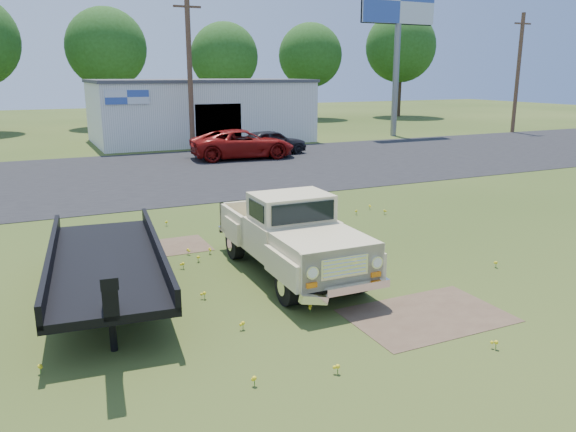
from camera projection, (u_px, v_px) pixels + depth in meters
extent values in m
plane|color=#2B4014|center=(290.00, 278.00, 12.80)|extent=(140.00, 140.00, 0.00)
cube|color=black|center=(151.00, 174.00, 25.95)|extent=(90.00, 14.00, 0.02)
cube|color=brown|center=(427.00, 316.00, 10.79)|extent=(3.00, 2.00, 0.01)
cube|color=brown|center=(167.00, 247.00, 15.04)|extent=(2.20, 1.60, 0.01)
cube|color=beige|center=(200.00, 111.00, 38.45)|extent=(14.00, 8.00, 4.00)
cube|color=#3F3F44|center=(199.00, 81.00, 37.95)|extent=(14.20, 8.20, 0.20)
cube|color=black|center=(218.00, 122.00, 35.09)|extent=(3.00, 0.10, 2.20)
cube|color=silver|center=(127.00, 97.00, 32.33)|extent=(2.50, 0.08, 0.80)
cylinder|color=slate|center=(396.00, 81.00, 41.11)|extent=(0.44, 0.44, 8.00)
cube|color=silver|center=(399.00, 1.00, 39.76)|extent=(6.00, 0.30, 3.00)
cube|color=black|center=(398.00, 2.00, 39.92)|extent=(6.10, 0.10, 3.10)
cylinder|color=#452D20|center=(190.00, 74.00, 32.63)|extent=(0.30, 0.30, 9.00)
cube|color=#452D20|center=(187.00, 7.00, 31.71)|extent=(1.60, 0.12, 0.12)
cylinder|color=#452D20|center=(518.00, 74.00, 43.37)|extent=(0.30, 0.30, 9.00)
cube|color=#452D20|center=(523.00, 24.00, 42.46)|extent=(1.60, 0.12, 0.12)
cylinder|color=#332417|center=(111.00, 105.00, 48.66)|extent=(0.56, 0.56, 3.78)
sphere|color=#1F4513|center=(106.00, 48.00, 47.49)|extent=(6.72, 6.72, 6.72)
cylinder|color=#332417|center=(226.00, 105.00, 51.52)|extent=(0.56, 0.56, 3.42)
sphere|color=#1F4513|center=(224.00, 57.00, 50.46)|extent=(6.08, 6.08, 6.08)
cylinder|color=#332417|center=(310.00, 101.00, 57.82)|extent=(0.56, 0.56, 3.60)
sphere|color=#1F4513|center=(310.00, 55.00, 56.71)|extent=(6.40, 6.40, 6.40)
cylinder|color=#332417|center=(398.00, 97.00, 60.58)|extent=(0.56, 0.56, 4.14)
sphere|color=#1F4513|center=(401.00, 47.00, 59.29)|extent=(7.36, 7.36, 7.36)
imported|color=maroon|center=(243.00, 144.00, 30.63)|extent=(5.84, 3.09, 1.56)
imported|color=black|center=(271.00, 142.00, 32.02)|extent=(4.38, 2.26, 1.43)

